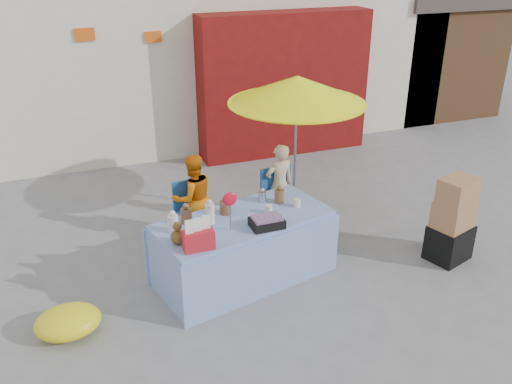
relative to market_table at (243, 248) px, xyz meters
name	(u,v)px	position (x,y,z in m)	size (l,w,h in m)	color
ground	(252,294)	(-0.03, -0.36, -0.42)	(80.00, 80.00, 0.00)	slate
market_table	(243,248)	(0.00, 0.00, 0.00)	(2.27, 1.43, 1.27)	#819BCF
chair_left	(197,225)	(-0.30, 1.01, -0.16)	(0.54, 0.53, 0.85)	#1E4D8B
chair_right	(282,210)	(0.95, 1.01, -0.16)	(0.54, 0.53, 0.85)	#1E4D8B
vendor_orange	(193,198)	(-0.30, 1.15, 0.19)	(0.59, 0.46, 1.22)	orange
vendor_beige	(279,185)	(0.95, 1.15, 0.18)	(0.44, 0.29, 1.20)	#C7AE8C
umbrella	(297,90)	(1.25, 1.30, 1.48)	(1.90, 1.90, 2.09)	gray
box_stack	(452,223)	(2.60, -0.52, 0.10)	(0.61, 0.55, 1.13)	black
tarp_bundle	(68,322)	(-2.05, -0.34, -0.26)	(0.68, 0.54, 0.31)	yellow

